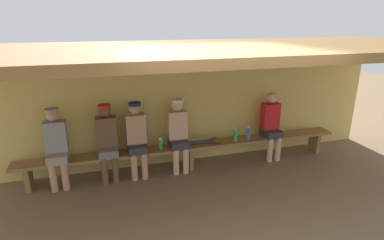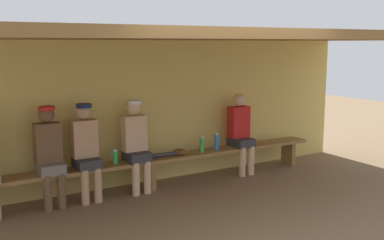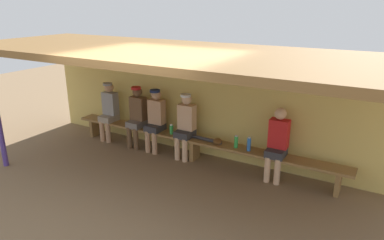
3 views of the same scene
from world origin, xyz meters
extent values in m
plane|color=brown|center=(0.00, 0.00, 0.00)|extent=(24.00, 24.00, 0.00)
cube|color=#D8BC60|center=(0.00, 2.00, 1.10)|extent=(8.00, 0.20, 2.20)
cube|color=brown|center=(0.00, 0.70, 2.26)|extent=(8.00, 2.80, 0.12)
cube|color=olive|center=(0.00, 1.55, 0.43)|extent=(6.00, 0.36, 0.05)
cube|color=olive|center=(-2.75, 1.55, 0.21)|extent=(0.08, 0.29, 0.41)
cube|color=olive|center=(0.00, 1.55, 0.21)|extent=(0.08, 0.29, 0.41)
cube|color=olive|center=(2.75, 1.55, 0.21)|extent=(0.08, 0.29, 0.41)
cube|color=#333338|center=(1.68, 1.53, 0.53)|extent=(0.32, 0.40, 0.14)
cylinder|color=#DBAD84|center=(1.59, 1.37, 0.24)|extent=(0.11, 0.11, 0.48)
cylinder|color=#DBAD84|center=(1.77, 1.37, 0.24)|extent=(0.11, 0.11, 0.48)
cube|color=red|center=(1.68, 1.61, 0.86)|extent=(0.34, 0.20, 0.52)
sphere|color=#DBAD84|center=(1.68, 1.61, 1.23)|extent=(0.21, 0.21, 0.21)
cube|color=#333338|center=(-0.96, 1.53, 0.53)|extent=(0.32, 0.40, 0.14)
cylinder|color=tan|center=(-1.05, 1.37, 0.24)|extent=(0.11, 0.11, 0.48)
cylinder|color=tan|center=(-0.87, 1.37, 0.24)|extent=(0.11, 0.11, 0.48)
cube|color=tan|center=(-0.96, 1.61, 0.86)|extent=(0.34, 0.20, 0.52)
sphere|color=tan|center=(-0.96, 1.61, 1.23)|extent=(0.21, 0.21, 0.21)
cylinder|color=#19234C|center=(-0.96, 1.57, 1.32)|extent=(0.21, 0.21, 0.05)
cube|color=slate|center=(-1.45, 1.53, 0.53)|extent=(0.32, 0.40, 0.14)
cylinder|color=brown|center=(-1.54, 1.37, 0.24)|extent=(0.11, 0.11, 0.48)
cylinder|color=brown|center=(-1.36, 1.37, 0.24)|extent=(0.11, 0.11, 0.48)
cube|color=brown|center=(-1.45, 1.61, 0.86)|extent=(0.34, 0.20, 0.52)
sphere|color=brown|center=(-1.45, 1.61, 1.23)|extent=(0.21, 0.21, 0.21)
cylinder|color=red|center=(-1.45, 1.57, 1.32)|extent=(0.21, 0.21, 0.05)
cube|color=#333338|center=(-0.22, 1.53, 0.53)|extent=(0.32, 0.40, 0.14)
cylinder|color=#DBAD84|center=(-0.31, 1.37, 0.24)|extent=(0.11, 0.11, 0.48)
cylinder|color=#DBAD84|center=(-0.13, 1.37, 0.24)|extent=(0.11, 0.11, 0.48)
cube|color=#DBAD84|center=(-0.22, 1.61, 0.86)|extent=(0.34, 0.20, 0.52)
sphere|color=#DBAD84|center=(-0.22, 1.61, 1.23)|extent=(0.21, 0.21, 0.21)
cylinder|color=white|center=(-0.22, 1.57, 1.32)|extent=(0.21, 0.21, 0.05)
cube|color=gray|center=(-2.26, 1.53, 0.53)|extent=(0.32, 0.40, 0.14)
cylinder|color=tan|center=(-2.35, 1.37, 0.24)|extent=(0.11, 0.11, 0.48)
cylinder|color=tan|center=(-2.17, 1.37, 0.24)|extent=(0.11, 0.11, 0.48)
cube|color=gray|center=(-2.26, 1.61, 0.86)|extent=(0.34, 0.20, 0.52)
sphere|color=tan|center=(-2.26, 1.61, 1.23)|extent=(0.21, 0.21, 0.21)
cylinder|color=gray|center=(-2.26, 1.57, 1.32)|extent=(0.21, 0.21, 0.05)
cylinder|color=green|center=(0.91, 1.53, 0.57)|extent=(0.07, 0.07, 0.22)
cylinder|color=white|center=(0.91, 1.53, 0.69)|extent=(0.05, 0.05, 0.02)
cylinder|color=blue|center=(1.17, 1.51, 0.59)|extent=(0.07, 0.07, 0.25)
cylinder|color=white|center=(1.17, 1.51, 0.72)|extent=(0.05, 0.05, 0.02)
cylinder|color=green|center=(-0.54, 1.53, 0.55)|extent=(0.08, 0.08, 0.19)
cylinder|color=white|center=(-0.54, 1.53, 0.66)|extent=(0.06, 0.06, 0.02)
ellipsoid|color=brown|center=(0.52, 1.54, 0.51)|extent=(0.24, 0.28, 0.09)
cylinder|color=#333338|center=(0.20, 1.55, 0.49)|extent=(0.82, 0.11, 0.07)
camera|label=1|loc=(-1.44, -3.51, 2.69)|focal=28.76mm
camera|label=2|loc=(-2.88, -4.51, 2.16)|focal=43.32mm
camera|label=3|loc=(3.23, -4.19, 3.06)|focal=32.90mm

